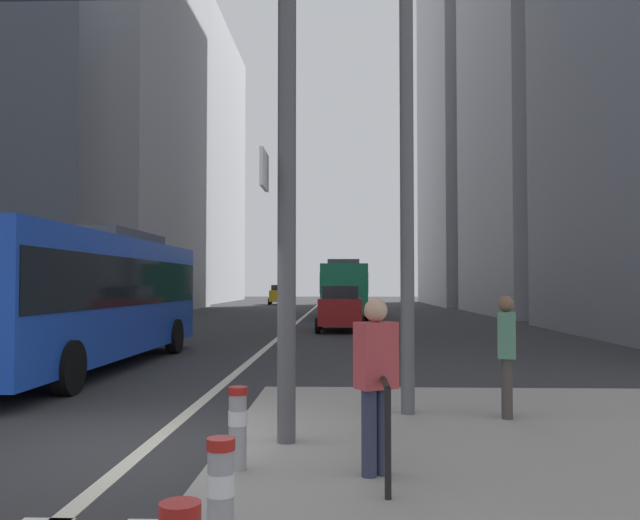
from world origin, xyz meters
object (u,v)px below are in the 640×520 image
object	(u,v)px
car_receding_far	(342,296)
pedestrian_waiting	(507,350)
pedestrian_walking	(376,377)
bollard_right	(238,423)
car_receding_near	(341,308)
street_lamp_post	(406,61)
city_bus_red_receding	(343,287)
car_oncoming_mid	(279,295)
city_bus_blue_oncoming	(85,292)
bollard_left	(221,492)
traffic_signal_gantry	(128,112)

from	to	relation	value
car_receding_far	pedestrian_waiting	world-z (taller)	car_receding_far
pedestrian_waiting	pedestrian_walking	bearing A→B (deg)	-124.59
bollard_right	pedestrian_waiting	size ratio (longest dim) A/B	0.48
bollard_right	pedestrian_walking	xyz separation A→B (m)	(1.39, -0.17, 0.50)
car_receding_near	bollard_right	world-z (taller)	car_receding_near
car_receding_far	bollard_right	size ratio (longest dim) A/B	5.35
car_receding_near	street_lamp_post	xyz separation A→B (m)	(1.03, -18.92, 4.29)
city_bus_red_receding	pedestrian_walking	bearing A→B (deg)	-89.44
car_receding_far	bollard_right	distance (m)	51.19
car_oncoming_mid	car_receding_far	world-z (taller)	same
car_oncoming_mid	car_receding_near	distance (m)	37.45
city_bus_blue_oncoming	bollard_right	world-z (taller)	city_bus_blue_oncoming
car_receding_far	street_lamp_post	bearing A→B (deg)	-88.79
city_bus_blue_oncoming	street_lamp_post	xyz separation A→B (m)	(7.07, -5.92, 3.45)
car_receding_far	car_oncoming_mid	bearing A→B (deg)	129.15
car_receding_far	bollard_left	xyz separation A→B (m)	(-0.74, -53.37, -0.38)
bollard_right	pedestrian_walking	bearing A→B (deg)	-7.14
car_receding_near	car_receding_far	world-z (taller)	same
car_receding_near	pedestrian_walking	xyz separation A→B (m)	(0.42, -22.03, 0.12)
bollard_right	traffic_signal_gantry	bearing A→B (deg)	143.47
street_lamp_post	bollard_right	xyz separation A→B (m)	(-2.00, -2.93, -4.67)
city_bus_blue_oncoming	pedestrian_walking	size ratio (longest dim) A/B	6.60
city_bus_blue_oncoming	bollard_right	size ratio (longest dim) A/B	13.78
pedestrian_waiting	street_lamp_post	bearing A→B (deg)	169.33
traffic_signal_gantry	bollard_right	size ratio (longest dim) A/B	7.27
traffic_signal_gantry	pedestrian_waiting	distance (m)	5.94
car_oncoming_mid	bollard_left	xyz separation A→B (m)	(5.46, -60.98, -0.38)
city_bus_red_receding	pedestrian_walking	world-z (taller)	city_bus_red_receding
car_oncoming_mid	bollard_right	size ratio (longest dim) A/B	4.97
city_bus_blue_oncoming	traffic_signal_gantry	distance (m)	8.79
city_bus_blue_oncoming	car_receding_near	distance (m)	14.36
street_lamp_post	city_bus_blue_oncoming	bearing A→B (deg)	140.05
pedestrian_waiting	pedestrian_walking	distance (m)	3.46
bollard_left	bollard_right	distance (m)	2.21
bollard_left	car_oncoming_mid	bearing A→B (deg)	95.11
car_receding_far	pedestrian_walking	world-z (taller)	car_receding_far
city_bus_blue_oncoming	city_bus_red_receding	world-z (taller)	same
car_oncoming_mid	pedestrian_waiting	world-z (taller)	car_oncoming_mid
car_receding_near	pedestrian_walking	distance (m)	22.03
pedestrian_walking	car_receding_far	bearing A→B (deg)	90.46
city_bus_red_receding	car_receding_far	size ratio (longest dim) A/B	2.62
car_oncoming_mid	car_receding_far	distance (m)	9.82
car_receding_near	pedestrian_waiting	distance (m)	19.32
street_lamp_post	pedestrian_waiting	xyz separation A→B (m)	(1.35, -0.26, -4.19)
car_oncoming_mid	traffic_signal_gantry	bearing A→B (deg)	-86.34
bollard_right	pedestrian_walking	distance (m)	1.48
car_receding_near	car_receding_far	xyz separation A→B (m)	(0.01, 29.32, -0.00)
car_receding_far	traffic_signal_gantry	distance (m)	50.20
city_bus_red_receding	bollard_right	bearing A→B (deg)	-91.81
car_oncoming_mid	car_receding_near	world-z (taller)	same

